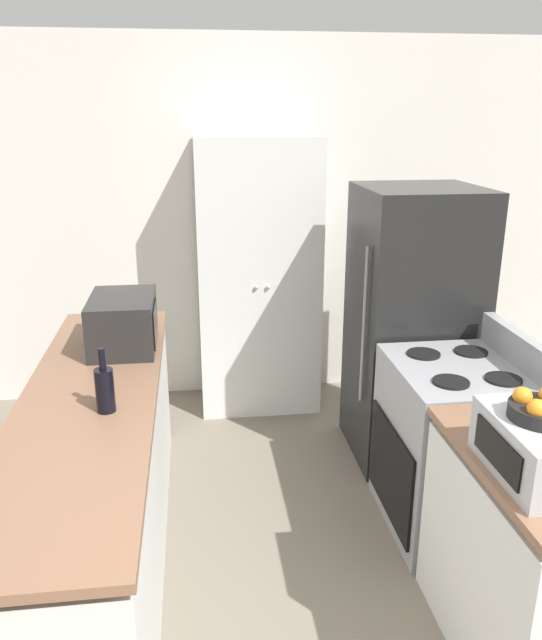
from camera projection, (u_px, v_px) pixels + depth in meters
name	position (u px, v px, depth m)	size (l,w,h in m)	color
wall_back	(246.00, 224.00, 4.58)	(7.00, 0.06, 2.60)	silver
counter_left	(97.00, 485.00, 2.90)	(0.60, 2.42, 0.89)	silver
counter_right	(536.00, 563.00, 2.40)	(0.60, 0.92, 0.89)	silver
pantry_cabinet	(258.00, 277.00, 4.42)	(0.85, 0.52, 1.94)	silver
stove	(453.00, 446.00, 3.20)	(0.66, 0.74, 1.05)	#9E9EA3
refrigerator	(412.00, 326.00, 3.80)	(0.71, 0.71, 1.68)	black
microwave	(123.00, 322.00, 3.27)	(0.34, 0.48, 0.28)	black
wine_bottle	(105.00, 388.00, 2.58)	(0.08, 0.08, 0.28)	black
fruit_bowl	(540.00, 409.00, 2.09)	(0.22, 0.22, 0.10)	black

